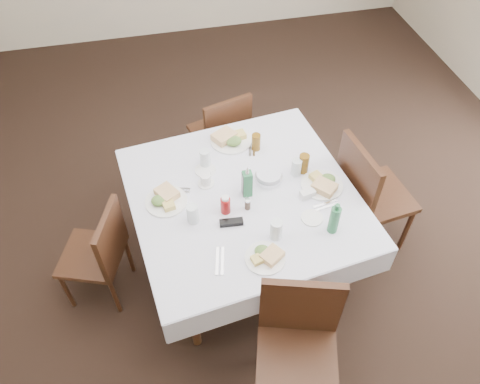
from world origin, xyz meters
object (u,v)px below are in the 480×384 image
(water_s, at_px, (276,230))
(coffee_mug, at_px, (206,180))
(water_w, at_px, (193,214))
(oil_cruet_green, at_px, (247,183))
(green_bottle, at_px, (334,219))
(bread_basket, at_px, (269,177))
(water_e, at_px, (296,167))
(chair_west, at_px, (101,251))
(oil_cruet_dark, at_px, (246,183))
(ketchup_bottle, at_px, (225,205))
(chair_north, at_px, (223,131))
(dining_table, at_px, (243,202))
(chair_south, at_px, (298,339))
(water_n, at_px, (205,158))
(chair_east, at_px, (367,192))

(water_s, bearing_deg, coffee_mug, 122.13)
(water_w, bearing_deg, water_s, -26.72)
(oil_cruet_green, relative_size, green_bottle, 1.04)
(coffee_mug, bearing_deg, bread_basket, -7.91)
(water_e, distance_m, coffee_mug, 0.63)
(chair_west, xyz_separation_m, oil_cruet_dark, (1.01, 0.04, 0.38))
(ketchup_bottle, bearing_deg, chair_north, 79.80)
(bread_basket, bearing_deg, coffee_mug, 172.09)
(water_s, relative_size, oil_cruet_green, 0.56)
(dining_table, distance_m, water_e, 0.43)
(coffee_mug, xyz_separation_m, green_bottle, (0.70, -0.57, 0.07))
(chair_south, relative_size, oil_cruet_green, 3.83)
(dining_table, bearing_deg, water_n, 120.56)
(chair_east, height_order, oil_cruet_green, oil_cruet_green)
(chair_south, xyz_separation_m, chair_west, (-1.09, 0.92, -0.07))
(water_n, distance_m, bread_basket, 0.46)
(water_w, height_order, oil_cruet_dark, oil_cruet_dark)
(dining_table, distance_m, chair_south, 0.98)
(water_n, bearing_deg, coffee_mug, -98.82)
(bread_basket, relative_size, green_bottle, 0.78)
(ketchup_bottle, relative_size, coffee_mug, 1.22)
(water_e, bearing_deg, coffee_mug, 175.47)
(chair_south, height_order, chair_west, chair_south)
(water_e, xyz_separation_m, coffee_mug, (-0.62, 0.05, -0.03))
(oil_cruet_dark, bearing_deg, water_s, -76.55)
(chair_north, xyz_separation_m, coffee_mug, (-0.27, -0.80, 0.30))
(water_e, height_order, coffee_mug, water_e)
(chair_north, relative_size, green_bottle, 3.65)
(oil_cruet_green, bearing_deg, chair_east, -0.73)
(dining_table, xyz_separation_m, water_e, (0.40, 0.11, 0.14))
(dining_table, bearing_deg, green_bottle, -41.17)
(oil_cruet_green, bearing_deg, coffee_mug, 148.32)
(water_s, xyz_separation_m, oil_cruet_green, (-0.09, 0.38, 0.04))
(dining_table, bearing_deg, water_e, 15.20)
(chair_north, bearing_deg, chair_east, -48.16)
(ketchup_bottle, xyz_separation_m, green_bottle, (0.62, -0.30, 0.04))
(water_w, relative_size, bread_basket, 0.72)
(water_s, bearing_deg, chair_south, -91.92)
(oil_cruet_dark, xyz_separation_m, ketchup_bottle, (-0.17, -0.12, -0.04))
(chair_north, relative_size, chair_east, 0.88)
(bread_basket, distance_m, green_bottle, 0.58)
(bread_basket, relative_size, ketchup_bottle, 1.36)
(bread_basket, xyz_separation_m, coffee_mug, (-0.42, 0.06, 0.01))
(chair_east, height_order, water_s, chair_east)
(chair_west, height_order, water_e, water_e)
(water_w, xyz_separation_m, ketchup_bottle, (0.22, 0.03, -0.00))
(bread_basket, height_order, green_bottle, green_bottle)
(chair_west, xyz_separation_m, ketchup_bottle, (0.85, -0.08, 0.34))
(chair_east, bearing_deg, green_bottle, -137.96)
(chair_east, distance_m, oil_cruet_green, 0.94)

